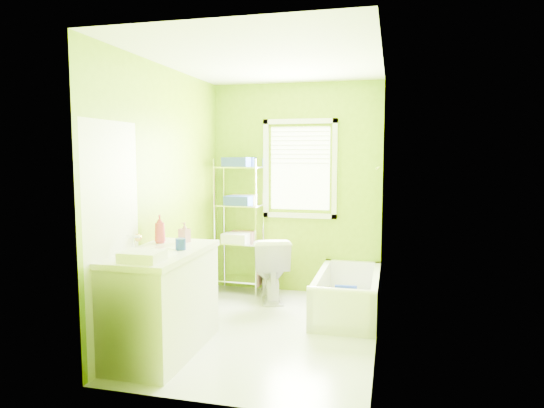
% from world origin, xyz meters
% --- Properties ---
extents(ground, '(2.90, 2.90, 0.00)m').
position_xyz_m(ground, '(0.00, 0.00, 0.00)').
color(ground, silver).
rests_on(ground, ground).
extents(room_envelope, '(2.14, 2.94, 2.62)m').
position_xyz_m(room_envelope, '(0.00, 0.00, 1.55)').
color(room_envelope, '#77A107').
rests_on(room_envelope, ground).
extents(window, '(0.92, 0.05, 1.22)m').
position_xyz_m(window, '(0.05, 1.42, 1.61)').
color(window, white).
rests_on(window, ground).
extents(door, '(0.09, 0.80, 2.00)m').
position_xyz_m(door, '(-1.04, -1.00, 1.00)').
color(door, white).
rests_on(door, ground).
extents(right_wall_decor, '(0.04, 1.48, 1.17)m').
position_xyz_m(right_wall_decor, '(1.04, -0.02, 1.32)').
color(right_wall_decor, '#440716').
rests_on(right_wall_decor, ground).
extents(bathtub, '(0.67, 1.43, 0.46)m').
position_xyz_m(bathtub, '(0.72, 0.71, 0.15)').
color(bathtub, white).
rests_on(bathtub, ground).
extents(toilet, '(0.65, 0.85, 0.76)m').
position_xyz_m(toilet, '(-0.23, 1.02, 0.38)').
color(toilet, white).
rests_on(toilet, ground).
extents(vanity, '(0.62, 1.21, 1.17)m').
position_xyz_m(vanity, '(-0.75, -0.73, 0.48)').
color(vanity, silver).
rests_on(vanity, ground).
extents(wire_shelf_unit, '(0.58, 0.46, 1.69)m').
position_xyz_m(wire_shelf_unit, '(-0.66, 1.27, 1.04)').
color(wire_shelf_unit, silver).
rests_on(wire_shelf_unit, ground).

